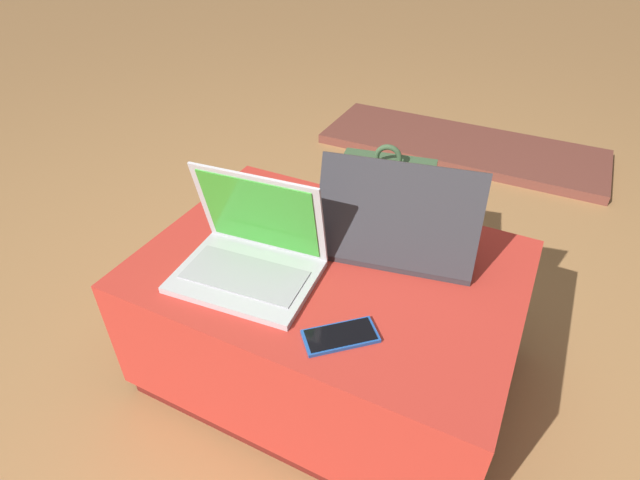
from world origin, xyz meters
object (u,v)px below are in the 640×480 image
object	(u,v)px
backpack	(382,227)
laptop_near	(251,254)
laptop_far	(397,232)
cell_phone	(340,336)

from	to	relation	value
backpack	laptop_near	bearing A→B (deg)	66.05
laptop_far	cell_phone	bearing A→B (deg)	79.65
laptop_far	backpack	world-z (taller)	laptop_far
laptop_near	cell_phone	xyz separation A→B (m)	(0.28, -0.10, -0.05)
backpack	cell_phone	bearing A→B (deg)	92.41
laptop_near	laptop_far	size ratio (longest dim) A/B	0.82
laptop_far	cell_phone	distance (m)	0.34
cell_phone	laptop_far	bearing A→B (deg)	137.90
laptop_near	backpack	bearing A→B (deg)	71.01
laptop_near	cell_phone	distance (m)	0.30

